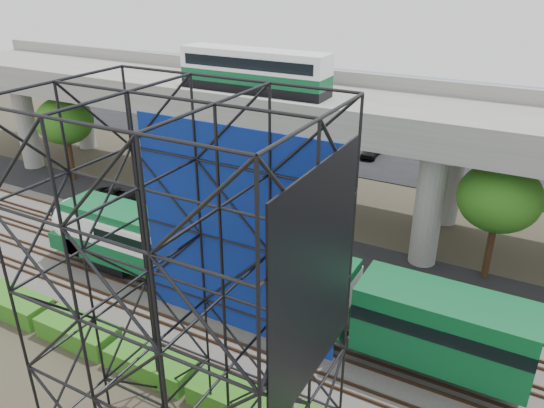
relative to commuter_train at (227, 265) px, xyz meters
The scene contains 13 objects.
ground 3.79m from the commuter_train, 125.49° to the right, with size 140.00×140.00×0.00m, color #474233.
ballast_bed 3.13m from the commuter_train, behind, with size 90.00×12.00×0.20m, color slate.
service_road 9.08m from the commuter_train, 99.52° to the left, with size 90.00×5.00×0.08m, color black.
parking_lot 32.16m from the commuter_train, 92.55° to the left, with size 90.00×18.00×0.08m, color black.
harbor_water 54.09m from the commuter_train, 91.51° to the left, with size 140.00×40.00×0.03m, color slate.
rail_tracks 2.97m from the commuter_train, behind, with size 90.00×9.52×0.16m.
commuter_train is the anchor object (origin of this frame).
overpass 15.09m from the commuter_train, 97.26° to the left, with size 80.00×12.00×12.40m.
scaffold_tower 12.11m from the commuter_train, 63.02° to the right, with size 9.36×6.36×15.00m.
hedge_strip 6.73m from the commuter_train, 93.81° to the right, with size 34.60×1.80×1.20m.
trees 15.65m from the commuter_train, 113.27° to the left, with size 40.94×16.94×7.69m.
suv 17.68m from the commuter_train, 154.21° to the left, with size 2.16×4.69×1.30m, color black.
parked_cars 31.85m from the commuter_train, 89.98° to the left, with size 39.76×9.54×1.29m.
Camera 1 is at (15.84, -19.30, 18.39)m, focal length 35.00 mm.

